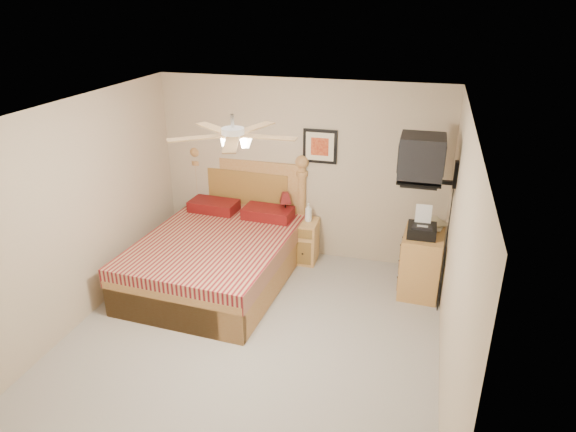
{
  "coord_description": "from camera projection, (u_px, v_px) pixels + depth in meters",
  "views": [
    {
      "loc": [
        1.63,
        -4.29,
        3.48
      ],
      "look_at": [
        0.19,
        0.9,
        1.15
      ],
      "focal_mm": 32.0,
      "sensor_mm": 36.0,
      "label": 1
    }
  ],
  "objects": [
    {
      "name": "fax_machine",
      "position": [
        423.0,
        222.0,
        6.12
      ],
      "size": [
        0.34,
        0.36,
        0.36
      ],
      "primitive_type": null,
      "rotation": [
        0.0,
        0.0,
        0.01
      ],
      "color": "black",
      "rests_on": "dresser"
    },
    {
      "name": "table_lamp",
      "position": [
        285.0,
        206.0,
        7.09
      ],
      "size": [
        0.28,
        0.28,
        0.4
      ],
      "primitive_type": null,
      "rotation": [
        0.0,
        0.0,
        -0.41
      ],
      "color": "#5D1212",
      "rests_on": "nightstand"
    },
    {
      "name": "wall_tv",
      "position": [
        435.0,
        161.0,
        5.62
      ],
      "size": [
        0.56,
        0.46,
        0.58
      ],
      "primitive_type": null,
      "color": "black",
      "rests_on": "wall_right"
    },
    {
      "name": "dresser",
      "position": [
        421.0,
        263.0,
        6.41
      ],
      "size": [
        0.5,
        0.7,
        0.81
      ],
      "primitive_type": "cube",
      "rotation": [
        0.0,
        0.0,
        -0.05
      ],
      "color": "#C5833E",
      "rests_on": "ground"
    },
    {
      "name": "ceiling_fan",
      "position": [
        233.0,
        135.0,
        4.46
      ],
      "size": [
        1.14,
        1.14,
        0.28
      ],
      "primitive_type": null,
      "color": "white",
      "rests_on": "ceiling"
    },
    {
      "name": "wall_right",
      "position": [
        455.0,
        266.0,
        4.59
      ],
      "size": [
        0.04,
        4.5,
        2.5
      ],
      "primitive_type": "cube",
      "color": "tan",
      "rests_on": "ground"
    },
    {
      "name": "wall_left",
      "position": [
        72.0,
        218.0,
        5.57
      ],
      "size": [
        0.04,
        4.5,
        2.5
      ],
      "primitive_type": "cube",
      "color": "tan",
      "rests_on": "ground"
    },
    {
      "name": "wall_front",
      "position": [
        118.0,
        397.0,
        3.09
      ],
      "size": [
        4.0,
        0.04,
        2.5
      ],
      "primitive_type": "cube",
      "color": "tan",
      "rests_on": "ground"
    },
    {
      "name": "framed_picture",
      "position": [
        320.0,
        146.0,
        6.84
      ],
      "size": [
        0.46,
        0.04,
        0.46
      ],
      "primitive_type": "cube",
      "color": "black",
      "rests_on": "wall_back"
    },
    {
      "name": "magazine_upper",
      "position": [
        427.0,
        223.0,
        6.45
      ],
      "size": [
        0.34,
        0.37,
        0.02
      ],
      "primitive_type": "imported",
      "rotation": [
        0.0,
        0.0,
        0.52
      ],
      "color": "tan",
      "rests_on": "magazine_lower"
    },
    {
      "name": "ceiling",
      "position": [
        240.0,
        114.0,
        4.59
      ],
      "size": [
        4.0,
        4.5,
        0.04
      ],
      "primitive_type": "cube",
      "color": "white",
      "rests_on": "ground"
    },
    {
      "name": "floor",
      "position": [
        249.0,
        343.0,
        5.58
      ],
      "size": [
        4.5,
        4.5,
        0.0
      ],
      "primitive_type": "plane",
      "color": "gray",
      "rests_on": "ground"
    },
    {
      "name": "bed",
      "position": [
        214.0,
        230.0,
        6.48
      ],
      "size": [
        1.87,
        2.39,
        1.48
      ],
      "primitive_type": null,
      "rotation": [
        0.0,
        0.0,
        -0.06
      ],
      "color": "#AC6E36",
      "rests_on": "ground"
    },
    {
      "name": "wall_back",
      "position": [
        300.0,
        171.0,
        7.07
      ],
      "size": [
        4.0,
        0.04,
        2.5
      ],
      "primitive_type": "cube",
      "color": "tan",
      "rests_on": "ground"
    },
    {
      "name": "magazine_lower",
      "position": [
        426.0,
        225.0,
        6.46
      ],
      "size": [
        0.27,
        0.32,
        0.03
      ],
      "primitive_type": "imported",
      "rotation": [
        0.0,
        0.0,
        -0.23
      ],
      "color": "beige",
      "rests_on": "dresser"
    },
    {
      "name": "lotion_bottle",
      "position": [
        308.0,
        212.0,
        7.05
      ],
      "size": [
        0.11,
        0.11,
        0.26
      ],
      "primitive_type": "imported",
      "rotation": [
        0.0,
        0.0,
        0.08
      ],
      "color": "white",
      "rests_on": "nightstand"
    },
    {
      "name": "nightstand",
      "position": [
        297.0,
        240.0,
        7.23
      ],
      "size": [
        0.57,
        0.43,
        0.6
      ],
      "primitive_type": "cube",
      "rotation": [
        0.0,
        0.0,
        0.03
      ],
      "color": "#C58F44",
      "rests_on": "ground"
    }
  ]
}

